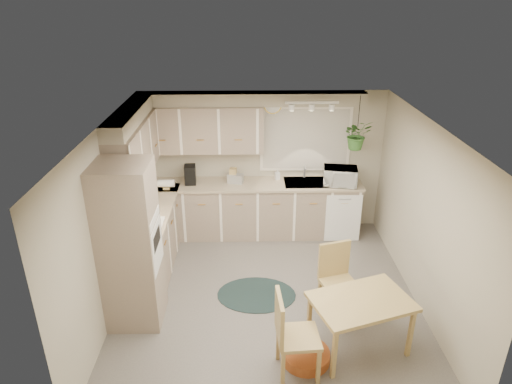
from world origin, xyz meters
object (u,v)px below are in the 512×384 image
dining_table (359,324)px  braided_rug (256,295)px  chair_left (299,335)px  microwave (340,174)px  chair_back (340,283)px  pet_bed (306,356)px

dining_table → braided_rug: bearing=138.2°
chair_left → microwave: size_ratio=1.86×
chair_back → braided_rug: bearing=-37.7°
dining_table → braided_rug: 1.59m
pet_bed → microwave: size_ratio=1.02×
chair_left → dining_table: bearing=110.4°
dining_table → chair_back: (-0.11, 0.62, 0.14)m
braided_rug → microwave: 2.43m
chair_back → braided_rug: chair_back is taller
microwave → dining_table: bearing=-86.4°
chair_left → chair_back: (0.62, 0.95, -0.02)m
microwave → chair_left: bearing=-99.2°
pet_bed → microwave: 3.18m
braided_rug → pet_bed: size_ratio=2.00×
dining_table → pet_bed: dining_table is taller
pet_bed → braided_rug: bearing=113.6°
dining_table → chair_back: 0.64m
chair_back → microwave: bearing=-115.6°
chair_back → microwave: 2.19m
braided_rug → pet_bed: 1.34m
chair_left → chair_back: 1.14m
chair_back → microwave: (0.35, 2.07, 0.64)m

